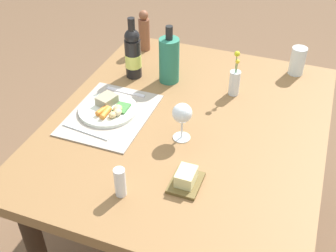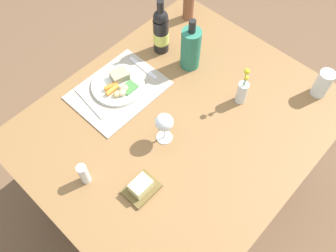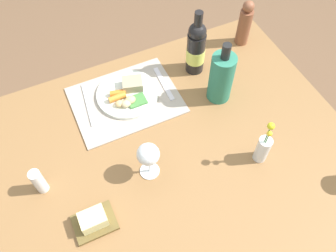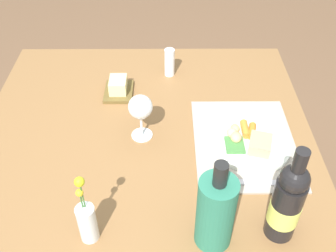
# 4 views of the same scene
# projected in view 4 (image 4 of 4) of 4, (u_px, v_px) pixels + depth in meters

# --- Properties ---
(dining_table) EXTENTS (1.28, 1.07, 0.72)m
(dining_table) POSITION_uv_depth(u_px,v_px,m) (145.00, 179.00, 1.24)
(dining_table) COLOR olive
(dining_table) RESTS_ON ground_plane
(placemat) EXTENTS (0.41, 0.31, 0.01)m
(placemat) POSITION_uv_depth(u_px,v_px,m) (244.00, 142.00, 1.23)
(placemat) COLOR #A89B8D
(placemat) RESTS_ON dining_table
(dinner_plate) EXTENTS (0.24, 0.24, 0.05)m
(dinner_plate) POSITION_uv_depth(u_px,v_px,m) (250.00, 142.00, 1.21)
(dinner_plate) COLOR silver
(dinner_plate) RESTS_ON placemat
(fork) EXTENTS (0.02, 0.18, 0.00)m
(fork) POSITION_uv_depth(u_px,v_px,m) (257.00, 182.00, 1.10)
(fork) COLOR silver
(fork) RESTS_ON placemat
(knife) EXTENTS (0.04, 0.21, 0.00)m
(knife) POSITION_uv_depth(u_px,v_px,m) (249.00, 112.00, 1.33)
(knife) COLOR silver
(knife) RESTS_ON placemat
(flower_vase) EXTENTS (0.05, 0.05, 0.21)m
(flower_vase) POSITION_uv_depth(u_px,v_px,m) (87.00, 221.00, 0.94)
(flower_vase) COLOR silver
(flower_vase) RESTS_ON dining_table
(wine_glass) EXTENTS (0.07, 0.07, 0.15)m
(wine_glass) POSITION_uv_depth(u_px,v_px,m) (140.00, 108.00, 1.18)
(wine_glass) COLOR white
(wine_glass) RESTS_ON dining_table
(wine_bottle) EXTENTS (0.07, 0.07, 0.29)m
(wine_bottle) POSITION_uv_depth(u_px,v_px,m) (287.00, 202.00, 0.92)
(wine_bottle) COLOR black
(wine_bottle) RESTS_ON dining_table
(butter_dish) EXTENTS (0.13, 0.10, 0.06)m
(butter_dish) POSITION_uv_depth(u_px,v_px,m) (118.00, 88.00, 1.41)
(butter_dish) COLOR brown
(butter_dish) RESTS_ON dining_table
(cooler_bottle) EXTENTS (0.09, 0.09, 0.27)m
(cooler_bottle) POSITION_uv_depth(u_px,v_px,m) (216.00, 212.00, 0.91)
(cooler_bottle) COLOR #2C765C
(cooler_bottle) RESTS_ON dining_table
(salt_shaker) EXTENTS (0.04, 0.04, 0.11)m
(salt_shaker) POSITION_uv_depth(u_px,v_px,m) (170.00, 62.00, 1.48)
(salt_shaker) COLOR white
(salt_shaker) RESTS_ON dining_table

